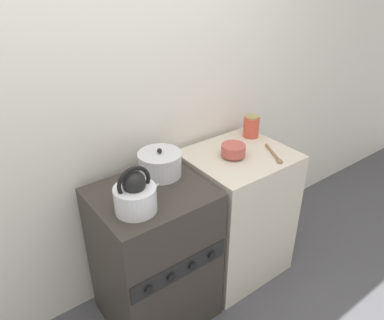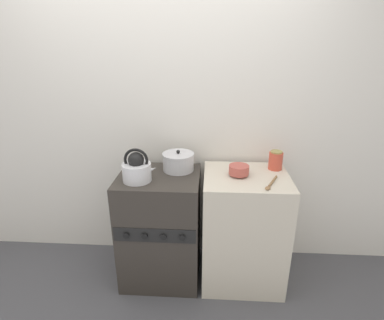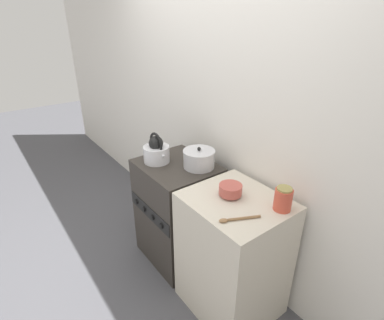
{
  "view_description": "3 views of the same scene",
  "coord_description": "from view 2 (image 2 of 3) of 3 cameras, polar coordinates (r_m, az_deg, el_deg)",
  "views": [
    {
      "loc": [
        -0.8,
        -1.17,
        2.0
      ],
      "look_at": [
        0.27,
        0.26,
        1.01
      ],
      "focal_mm": 35.0,
      "sensor_mm": 36.0,
      "label": 1
    },
    {
      "loc": [
        0.37,
        -1.76,
        1.81
      ],
      "look_at": [
        0.25,
        0.27,
        1.03
      ],
      "focal_mm": 28.0,
      "sensor_mm": 36.0,
      "label": 2
    },
    {
      "loc": [
        1.75,
        -0.89,
        1.95
      ],
      "look_at": [
        0.21,
        0.26,
        1.03
      ],
      "focal_mm": 28.0,
      "sensor_mm": 36.0,
      "label": 3
    }
  ],
  "objects": [
    {
      "name": "ground_plane",
      "position": [
        2.55,
        -6.57,
        -24.42
      ],
      "size": [
        12.0,
        12.0,
        0.0
      ],
      "primitive_type": "plane",
      "color": "#4C4C51"
    },
    {
      "name": "wall_back",
      "position": [
        2.48,
        -5.3,
        7.82
      ],
      "size": [
        7.0,
        0.06,
        2.5
      ],
      "color": "silver",
      "rests_on": "ground_plane"
    },
    {
      "name": "stove",
      "position": [
        2.46,
        -5.96,
        -12.61
      ],
      "size": [
        0.61,
        0.55,
        0.9
      ],
      "color": "#332D28",
      "rests_on": "ground_plane"
    },
    {
      "name": "counter",
      "position": [
        2.46,
        9.7,
        -12.73
      ],
      "size": [
        0.63,
        0.56,
        0.91
      ],
      "color": "beige",
      "rests_on": "ground_plane"
    },
    {
      "name": "kettle",
      "position": [
        2.15,
        -10.44,
        -1.68
      ],
      "size": [
        0.25,
        0.21,
        0.24
      ],
      "color": "silver",
      "rests_on": "stove"
    },
    {
      "name": "cooking_pot",
      "position": [
        2.31,
        -2.61,
        -0.33
      ],
      "size": [
        0.24,
        0.24,
        0.16
      ],
      "color": "silver",
      "rests_on": "stove"
    },
    {
      "name": "enamel_bowl",
      "position": [
        2.22,
        8.92,
        -1.88
      ],
      "size": [
        0.15,
        0.15,
        0.08
      ],
      "color": "#B75147",
      "rests_on": "counter"
    },
    {
      "name": "storage_jar",
      "position": [
        2.39,
        15.64,
        -0.06
      ],
      "size": [
        0.1,
        0.1,
        0.15
      ],
      "color": "#CC4C38",
      "rests_on": "counter"
    },
    {
      "name": "wooden_spoon",
      "position": [
        2.13,
        14.8,
        -4.41
      ],
      "size": [
        0.13,
        0.23,
        0.02
      ],
      "color": "olive",
      "rests_on": "counter"
    }
  ]
}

